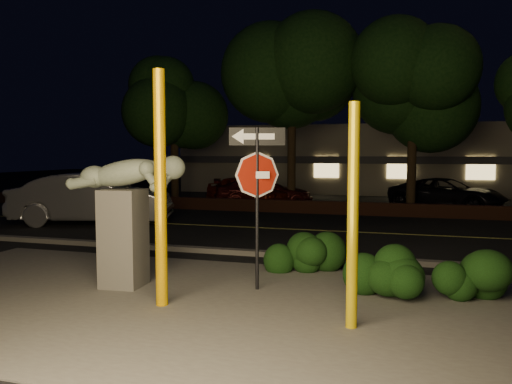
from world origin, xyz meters
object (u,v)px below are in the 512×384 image
yellow_pole_left (160,190)px  signpost (257,175)px  sculpture (125,207)px  parked_car_darkred (264,192)px  yellow_pole_right (353,217)px  parked_car_red (247,191)px  parked_car_dark (447,194)px  silver_sedan (93,199)px

yellow_pole_left → signpost: bearing=47.6°
sculpture → parked_car_darkred: (-1.31, 13.63, -0.80)m
yellow_pole_right → parked_car_darkred: bearing=110.2°
signpost → parked_car_red: 13.63m
parked_car_dark → parked_car_red: bearing=121.4°
yellow_pole_right → yellow_pole_left: bearing=176.8°
yellow_pole_left → parked_car_red: size_ratio=0.90×
silver_sedan → parked_car_red: (3.27, 6.69, -0.16)m
parked_car_dark → yellow_pole_left: bearing=-177.6°
sculpture → parked_car_red: size_ratio=0.58×
signpost → parked_car_darkred: size_ratio=0.64×
silver_sedan → parked_car_darkred: (3.96, 7.01, -0.21)m
silver_sedan → parked_car_dark: (11.73, 8.23, -0.20)m
signpost → silver_sedan: signpost is taller
yellow_pole_right → sculpture: 4.19m
sculpture → signpost: bearing=6.8°
yellow_pole_left → signpost: (1.17, 1.28, 0.18)m
signpost → silver_sedan: 9.84m
parked_car_darkred → silver_sedan: bearing=130.4°
yellow_pole_left → silver_sedan: (-6.41, 7.45, -0.97)m
silver_sedan → sculpture: bearing=-159.1°
silver_sedan → parked_car_red: silver_sedan is taller
parked_car_red → parked_car_darkred: parked_car_red is taller
yellow_pole_right → signpost: size_ratio=1.09×
signpost → parked_car_darkred: bearing=88.0°
yellow_pole_right → parked_car_dark: 16.04m
silver_sedan → parked_car_darkred: bearing=-47.2°
yellow_pole_right → signpost: (-1.77, 1.45, 0.47)m
parked_car_red → parked_car_dark: parked_car_red is taller
signpost → sculpture: (-2.30, -0.45, -0.56)m
yellow_pole_left → parked_car_red: bearing=102.5°
parked_car_dark → silver_sedan: bearing=146.2°
yellow_pole_right → parked_car_darkred: 15.61m
silver_sedan → yellow_pole_left: bearing=-157.0°
yellow_pole_left → parked_car_darkred: size_ratio=0.83×
yellow_pole_right → sculpture: bearing=166.2°
sculpture → yellow_pole_right: bearing=-18.1°
sculpture → parked_car_darkred: size_ratio=0.53×
yellow_pole_right → parked_car_dark: bearing=81.4°
yellow_pole_left → parked_car_dark: size_ratio=0.77×
yellow_pole_right → parked_car_red: 15.57m
signpost → yellow_pole_left: bearing=-149.8°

